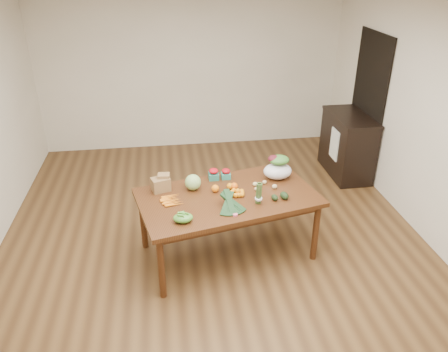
{
  "coord_description": "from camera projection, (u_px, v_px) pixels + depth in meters",
  "views": [
    {
      "loc": [
        -0.48,
        -4.21,
        3.08
      ],
      "look_at": [
        0.12,
        0.0,
        0.88
      ],
      "focal_mm": 35.0,
      "sensor_mm": 36.0,
      "label": 1
    }
  ],
  "objects": [
    {
      "name": "doorway_dark",
      "position": [
        367.0,
        106.0,
        6.42
      ],
      "size": [
        0.02,
        1.0,
        2.1
      ],
      "primitive_type": "cube",
      "color": "black",
      "rests_on": "floor"
    },
    {
      "name": "floor",
      "position": [
        214.0,
        242.0,
        5.18
      ],
      "size": [
        6.0,
        6.0,
        0.0
      ],
      "primitive_type": "plane",
      "color": "brown",
      "rests_on": "ground"
    },
    {
      "name": "asparagus_bundle",
      "position": [
        259.0,
        193.0,
        4.46
      ],
      "size": [
        0.1,
        0.13,
        0.26
      ],
      "primitive_type": null,
      "rotation": [
        0.15,
        0.0,
        0.22
      ],
      "color": "#497033",
      "rests_on": "dining_table"
    },
    {
      "name": "cabinet",
      "position": [
        347.0,
        145.0,
        6.58
      ],
      "size": [
        0.52,
        1.02,
        0.94
      ],
      "primitive_type": "cube",
      "color": "black",
      "rests_on": "floor"
    },
    {
      "name": "kale_bunch",
      "position": [
        232.0,
        204.0,
        4.36
      ],
      "size": [
        0.4,
        0.46,
        0.16
      ],
      "primitive_type": null,
      "rotation": [
        0.0,
        0.0,
        0.22
      ],
      "color": "black",
      "rests_on": "dining_table"
    },
    {
      "name": "paper_bag",
      "position": [
        161.0,
        183.0,
        4.73
      ],
      "size": [
        0.3,
        0.26,
        0.18
      ],
      "primitive_type": null,
      "rotation": [
        0.0,
        0.0,
        0.22
      ],
      "color": "olive",
      "rests_on": "dining_table"
    },
    {
      "name": "orange_b",
      "position": [
        230.0,
        186.0,
        4.78
      ],
      "size": [
        0.07,
        0.07,
        0.07
      ],
      "primitive_type": "sphere",
      "color": "orange",
      "rests_on": "dining_table"
    },
    {
      "name": "potato_d",
      "position": [
        255.0,
        184.0,
        4.85
      ],
      "size": [
        0.06,
        0.05,
        0.05
      ],
      "primitive_type": "ellipsoid",
      "color": "#D9CA7D",
      "rests_on": "dining_table"
    },
    {
      "name": "strawberry_basket_a",
      "position": [
        214.0,
        175.0,
        4.98
      ],
      "size": [
        0.14,
        0.14,
        0.1
      ],
      "primitive_type": null,
      "rotation": [
        0.0,
        0.0,
        0.22
      ],
      "color": "red",
      "rests_on": "dining_table"
    },
    {
      "name": "mandarin_cluster",
      "position": [
        238.0,
        192.0,
        4.65
      ],
      "size": [
        0.21,
        0.21,
        0.08
      ],
      "primitive_type": null,
      "rotation": [
        0.0,
        0.0,
        0.22
      ],
      "color": "orange",
      "rests_on": "dining_table"
    },
    {
      "name": "orange_a",
      "position": [
        215.0,
        188.0,
        4.72
      ],
      "size": [
        0.08,
        0.08,
        0.08
      ],
      "primitive_type": "sphere",
      "color": "orange",
      "rests_on": "dining_table"
    },
    {
      "name": "salad_bag",
      "position": [
        278.0,
        168.0,
        4.97
      ],
      "size": [
        0.37,
        0.31,
        0.25
      ],
      "primitive_type": null,
      "rotation": [
        0.0,
        0.0,
        0.22
      ],
      "color": "silver",
      "rests_on": "dining_table"
    },
    {
      "name": "potato_c",
      "position": [
        264.0,
        182.0,
        4.89
      ],
      "size": [
        0.05,
        0.04,
        0.04
      ],
      "primitive_type": "ellipsoid",
      "color": "tan",
      "rests_on": "dining_table"
    },
    {
      "name": "carrots",
      "position": [
        171.0,
        200.0,
        4.55
      ],
      "size": [
        0.27,
        0.29,
        0.03
      ],
      "primitive_type": null,
      "rotation": [
        0.0,
        0.0,
        0.22
      ],
      "color": "orange",
      "rests_on": "dining_table"
    },
    {
      "name": "avocado_a",
      "position": [
        275.0,
        197.0,
        4.57
      ],
      "size": [
        0.09,
        0.11,
        0.06
      ],
      "primitive_type": "ellipsoid",
      "rotation": [
        0.0,
        0.0,
        0.3
      ],
      "color": "black",
      "rests_on": "dining_table"
    },
    {
      "name": "snap_pea_bag",
      "position": [
        183.0,
        218.0,
        4.2
      ],
      "size": [
        0.19,
        0.15,
        0.09
      ],
      "primitive_type": "ellipsoid",
      "color": "#4F9231",
      "rests_on": "dining_table"
    },
    {
      "name": "strawberry_basket_b",
      "position": [
        226.0,
        175.0,
        5.0
      ],
      "size": [
        0.12,
        0.12,
        0.09
      ],
      "primitive_type": null,
      "rotation": [
        0.0,
        0.0,
        0.22
      ],
      "color": "#AD0B1A",
      "rests_on": "dining_table"
    },
    {
      "name": "orange_c",
      "position": [
        234.0,
        186.0,
        4.77
      ],
      "size": [
        0.08,
        0.08,
        0.08
      ],
      "primitive_type": "sphere",
      "color": "orange",
      "rests_on": "dining_table"
    },
    {
      "name": "potato_a",
      "position": [
        256.0,
        189.0,
        4.75
      ],
      "size": [
        0.05,
        0.04,
        0.04
      ],
      "primitive_type": "ellipsoid",
      "color": "tan",
      "rests_on": "dining_table"
    },
    {
      "name": "dish_towel",
      "position": [
        334.0,
        144.0,
        6.41
      ],
      "size": [
        0.02,
        0.28,
        0.45
      ],
      "primitive_type": "cube",
      "color": "white",
      "rests_on": "cabinet"
    },
    {
      "name": "avocado_b",
      "position": [
        284.0,
        196.0,
        4.59
      ],
      "size": [
        0.11,
        0.13,
        0.08
      ],
      "primitive_type": "ellipsoid",
      "rotation": [
        0.0,
        0.0,
        0.3
      ],
      "color": "black",
      "rests_on": "dining_table"
    },
    {
      "name": "dining_table",
      "position": [
        228.0,
        225.0,
        4.84
      ],
      "size": [
        2.06,
        1.43,
        0.75
      ],
      "primitive_type": "cube",
      "rotation": [
        0.0,
        0.0,
        0.22
      ],
      "color": "#492A11",
      "rests_on": "floor"
    },
    {
      "name": "room_walls",
      "position": [
        213.0,
        137.0,
        4.56
      ],
      "size": [
        5.02,
        6.02,
        2.7
      ],
      "color": "white",
      "rests_on": "floor"
    },
    {
      "name": "cabbage",
      "position": [
        193.0,
        182.0,
        4.75
      ],
      "size": [
        0.18,
        0.18,
        0.18
      ],
      "primitive_type": "sphere",
      "color": "#A4BF6E",
      "rests_on": "dining_table"
    },
    {
      "name": "potato_e",
      "position": [
        275.0,
        186.0,
        4.8
      ],
      "size": [
        0.06,
        0.05,
        0.05
      ],
      "primitive_type": "ellipsoid",
      "color": "tan",
      "rests_on": "dining_table"
    },
    {
      "name": "potato_b",
      "position": [
        258.0,
        189.0,
        4.74
      ],
      "size": [
        0.05,
        0.05,
        0.05
      ],
      "primitive_type": "ellipsoid",
      "color": "tan",
      "rests_on": "dining_table"
    }
  ]
}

